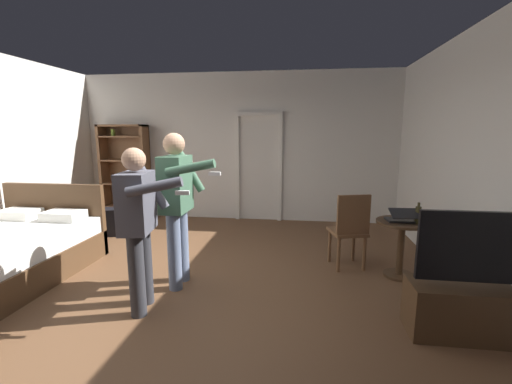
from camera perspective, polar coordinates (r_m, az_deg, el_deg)
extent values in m
plane|color=brown|center=(3.94, -12.86, -16.57)|extent=(7.30, 7.30, 0.00)
cube|color=silver|center=(6.79, -3.25, 7.54)|extent=(6.44, 0.12, 2.89)
cube|color=white|center=(6.74, -3.18, 3.95)|extent=(0.08, 0.08, 2.05)
cube|color=white|center=(6.63, 4.07, 3.83)|extent=(0.08, 0.08, 2.05)
cube|color=white|center=(6.64, 0.43, 13.08)|extent=(0.93, 0.08, 0.08)
cube|color=#4C331E|center=(5.72, -30.81, -3.85)|extent=(1.53, 0.08, 1.02)
cube|color=white|center=(5.72, -35.17, -3.04)|extent=(0.50, 0.34, 0.12)
cube|color=white|center=(5.29, -29.81, -3.47)|extent=(0.50, 0.34, 0.12)
cube|color=brown|center=(7.60, -24.30, 3.18)|extent=(0.06, 0.32, 1.89)
cube|color=brown|center=(7.16, -18.07, 3.20)|extent=(0.06, 0.32, 1.89)
cube|color=brown|center=(7.32, -21.75, 10.40)|extent=(0.98, 0.32, 0.04)
cube|color=brown|center=(7.50, -20.73, 3.34)|extent=(0.98, 0.02, 1.89)
cube|color=brown|center=(7.48, -20.93, -2.21)|extent=(0.92, 0.32, 0.03)
cube|color=brown|center=(7.40, -21.16, 1.37)|extent=(0.92, 0.32, 0.03)
cube|color=brown|center=(7.35, -21.40, 5.02)|extent=(0.92, 0.32, 0.03)
cube|color=brown|center=(7.32, -21.64, 8.71)|extent=(0.92, 0.32, 0.03)
cylinder|color=#8AB23B|center=(7.42, -23.04, 9.25)|extent=(0.08, 0.08, 0.13)
cube|color=#4C331E|center=(3.61, 33.00, -16.54)|extent=(1.09, 0.40, 0.46)
cube|color=black|center=(3.39, 34.10, -7.75)|extent=(1.04, 0.05, 0.60)
cube|color=#466171|center=(3.41, 33.88, -7.61)|extent=(0.98, 0.01, 0.54)
cylinder|color=#4C331E|center=(4.51, 23.25, -9.03)|extent=(0.08, 0.08, 0.67)
cylinder|color=#4C331E|center=(4.62, 22.96, -12.78)|extent=(0.36, 0.36, 0.03)
cylinder|color=#4C331E|center=(4.41, 23.57, -4.72)|extent=(0.61, 0.61, 0.03)
cube|color=black|center=(4.40, 23.22, -4.38)|extent=(0.33, 0.24, 0.02)
cube|color=black|center=(4.26, 23.85, -3.32)|extent=(0.33, 0.21, 0.09)
cube|color=navy|center=(4.27, 23.82, -3.30)|extent=(0.30, 0.18, 0.07)
cylinder|color=#3D361A|center=(4.35, 25.73, -3.54)|extent=(0.06, 0.06, 0.20)
cylinder|color=#3D361A|center=(4.33, 25.85, -1.95)|extent=(0.03, 0.03, 0.05)
cylinder|color=brown|center=(4.86, 16.17, -8.60)|extent=(0.04, 0.04, 0.45)
cylinder|color=brown|center=(4.74, 12.33, -8.91)|extent=(0.04, 0.04, 0.45)
cylinder|color=brown|center=(4.57, 17.85, -9.91)|extent=(0.04, 0.04, 0.45)
cylinder|color=brown|center=(4.44, 13.79, -10.30)|extent=(0.04, 0.04, 0.45)
cube|color=brown|center=(4.57, 15.18, -6.51)|extent=(0.51, 0.51, 0.04)
cube|color=brown|center=(4.35, 16.18, -3.73)|extent=(0.42, 0.15, 0.50)
cylinder|color=#333338|center=(3.70, -18.31, -11.76)|extent=(0.15, 0.15, 0.81)
cylinder|color=#333338|center=(3.49, -19.52, -13.25)|extent=(0.15, 0.15, 0.81)
cube|color=#4C4C56|center=(3.40, -19.57, -1.64)|extent=(0.33, 0.48, 0.57)
sphere|color=tan|center=(3.34, -19.98, 5.21)|extent=(0.22, 0.22, 0.22)
cylinder|color=#4C4C56|center=(3.58, -17.08, 0.75)|extent=(0.33, 0.14, 0.47)
cylinder|color=#4C4C56|center=(3.06, -16.83, 0.84)|extent=(0.51, 0.17, 0.18)
cube|color=white|center=(2.99, -12.37, -0.13)|extent=(0.12, 0.05, 0.04)
cylinder|color=slate|center=(4.12, -12.39, -8.74)|extent=(0.15, 0.15, 0.87)
cylinder|color=slate|center=(3.91, -13.64, -9.84)|extent=(0.15, 0.15, 0.87)
cube|color=#3F664C|center=(3.83, -13.45, 1.33)|extent=(0.26, 0.43, 0.62)
sphere|color=tan|center=(3.79, -13.72, 7.92)|extent=(0.24, 0.24, 0.24)
cylinder|color=#3F664C|center=(4.01, -11.06, 3.45)|extent=(0.34, 0.09, 0.50)
cylinder|color=#3F664C|center=(3.49, -11.06, 4.04)|extent=(0.53, 0.09, 0.19)
cube|color=white|center=(3.40, -7.02, 3.11)|extent=(0.12, 0.04, 0.04)
cube|color=black|center=(6.31, -23.23, -4.64)|extent=(0.55, 0.40, 0.46)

